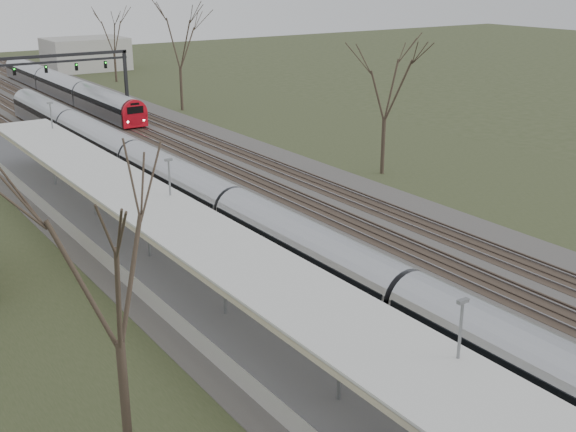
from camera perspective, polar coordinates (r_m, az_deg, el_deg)
name	(u,v)px	position (r m, az deg, el deg)	size (l,w,h in m)	color
track_bed	(151,163)	(60.58, -10.79, 4.10)	(24.00, 160.00, 0.22)	#474442
platform	(125,245)	(41.63, -12.76, -2.26)	(3.50, 69.00, 1.00)	#9E9B93
canopy	(155,208)	(36.53, -10.49, 0.61)	(4.10, 50.00, 3.11)	slate
signal_gantry	(39,66)	(87.66, -19.09, 11.16)	(21.00, 0.59, 6.08)	black
tree_west_near	(113,257)	(21.62, -13.69, -3.13)	(5.00, 5.00, 10.30)	#2D231C
tree_east_far	(386,81)	(55.57, 7.74, 10.56)	(5.00, 5.00, 10.30)	#2D231C
train_near	(180,184)	(49.25, -8.54, 2.52)	(2.62, 75.21, 3.05)	#9EA0A8
train_far	(64,87)	(94.41, -17.30, 9.72)	(2.62, 45.21, 3.05)	#9EA0A8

